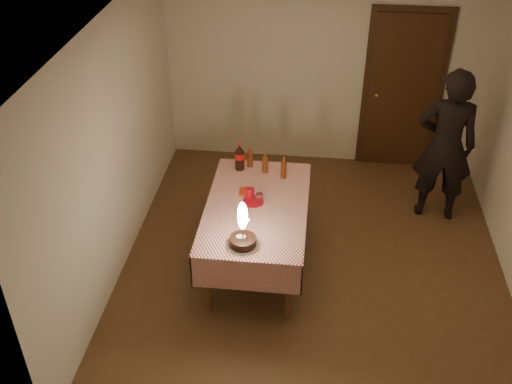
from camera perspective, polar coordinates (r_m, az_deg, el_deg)
ground at (r=6.47m, az=5.39°, el=-6.94°), size 4.00×4.50×0.01m
room_shell at (r=5.59m, az=6.68°, el=6.43°), size 4.04×4.54×2.62m
dining_table at (r=6.06m, az=0.05°, el=-2.07°), size 1.02×1.72×0.75m
birthday_cake at (r=5.43m, az=-1.26°, el=-3.97°), size 0.31×0.31×0.48m
red_plate at (r=6.05m, az=-0.26°, el=-0.92°), size 0.22×0.22×0.01m
red_cup at (r=6.10m, az=-0.58°, el=-0.07°), size 0.08×0.08×0.10m
clear_cup at (r=6.04m, az=0.33°, el=-0.54°), size 0.07×0.07×0.09m
napkin_stack at (r=6.19m, az=-0.91°, el=0.04°), size 0.15×0.15×0.02m
cola_bottle at (r=6.50m, az=-1.57°, el=3.36°), size 0.10×0.10×0.32m
amber_bottle_left at (r=6.57m, az=-0.57°, el=3.36°), size 0.06×0.06×0.26m
amber_bottle_right at (r=6.37m, az=2.65°, el=2.28°), size 0.06×0.06×0.26m
amber_bottle_mid at (r=6.46m, az=0.87°, el=2.81°), size 0.06×0.06×0.26m
photographer at (r=6.99m, az=17.58°, el=4.19°), size 0.71×0.50×1.84m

